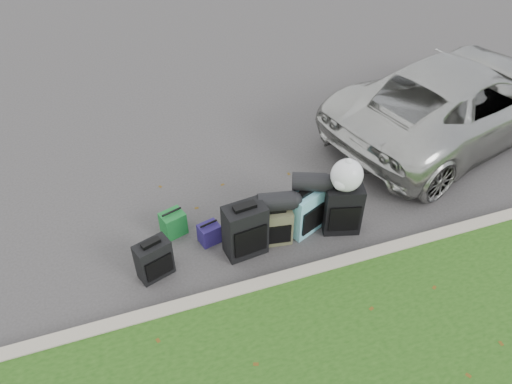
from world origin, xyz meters
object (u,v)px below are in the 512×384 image
object	(u,v)px
suitcase_olive	(277,226)
suitcase_large_black_right	(342,209)
suitcase_small_black	(154,260)
tote_navy	(209,233)
tote_green	(173,223)
suitcase_teal	(305,212)
suitcase_large_black_left	(245,230)
suv	(458,99)

from	to	relation	value
suitcase_olive	suitcase_large_black_right	bearing A→B (deg)	4.45
suitcase_small_black	suitcase_large_black_right	bearing A→B (deg)	-19.39
suitcase_olive	tote_navy	size ratio (longest dim) A/B	1.84
tote_green	suitcase_teal	bearing A→B (deg)	-34.13
suitcase_olive	suitcase_teal	size ratio (longest dim) A/B	0.80
suitcase_teal	suitcase_large_black_left	bearing A→B (deg)	164.03
suitcase_large_black_left	suitcase_olive	distance (m)	0.49
suv	suitcase_small_black	bearing A→B (deg)	89.58
suitcase_olive	tote_navy	bearing A→B (deg)	171.21
suitcase_large_black_left	tote_green	world-z (taller)	suitcase_large_black_left
suitcase_large_black_left	suitcase_teal	world-z (taller)	suitcase_large_black_left
suitcase_olive	suitcase_large_black_right	distance (m)	0.94
suitcase_large_black_left	suitcase_olive	size ratio (longest dim) A/B	1.44
suitcase_teal	tote_green	distance (m)	1.83
suitcase_small_black	suitcase_teal	world-z (taller)	suitcase_teal
suitcase_olive	suitcase_large_black_right	size ratio (longest dim) A/B	0.72
suitcase_olive	suv	bearing A→B (deg)	30.29
suitcase_large_black_left	tote_navy	xyz separation A→B (m)	(-0.41, 0.33, -0.24)
suitcase_teal	tote_navy	distance (m)	1.34
suv	suitcase_small_black	size ratio (longest dim) A/B	8.89
suitcase_large_black_left	suitcase_teal	xyz separation A→B (m)	(0.90, 0.12, -0.05)
suv	tote_green	size ratio (longest dim) A/B	13.67
suitcase_large_black_left	tote_green	xyz separation A→B (m)	(-0.84, 0.66, -0.21)
suitcase_large_black_right	suitcase_large_black_left	bearing A→B (deg)	-166.15
suitcase_small_black	suitcase_large_black_left	world-z (taller)	suitcase_large_black_left
suitcase_small_black	suitcase_large_black_left	distance (m)	1.22
suv	suitcase_large_black_right	distance (m)	3.34
suv	tote_navy	world-z (taller)	suv
suitcase_small_black	suitcase_large_black_right	size ratio (longest dim) A/B	0.72
suitcase_olive	tote_green	size ratio (longest dim) A/B	1.52
suitcase_large_black_right	tote_navy	size ratio (longest dim) A/B	2.58
suv	tote_green	distance (m)	5.27
suv	suitcase_small_black	distance (m)	5.77
suv	suitcase_teal	size ratio (longest dim) A/B	7.16
suv	suitcase_olive	distance (m)	4.16
suitcase_large_black_right	tote_navy	world-z (taller)	suitcase_large_black_right
suv	suitcase_large_black_right	bearing A→B (deg)	102.09
suv	tote_green	xyz separation A→B (m)	(-5.18, -0.87, -0.50)
suitcase_large_black_left	tote_green	bearing A→B (deg)	135.77
suv	suitcase_large_black_right	size ratio (longest dim) A/B	6.43
tote_green	suitcase_large_black_left	bearing A→B (deg)	-55.03
suv	suitcase_olive	bearing A→B (deg)	95.10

